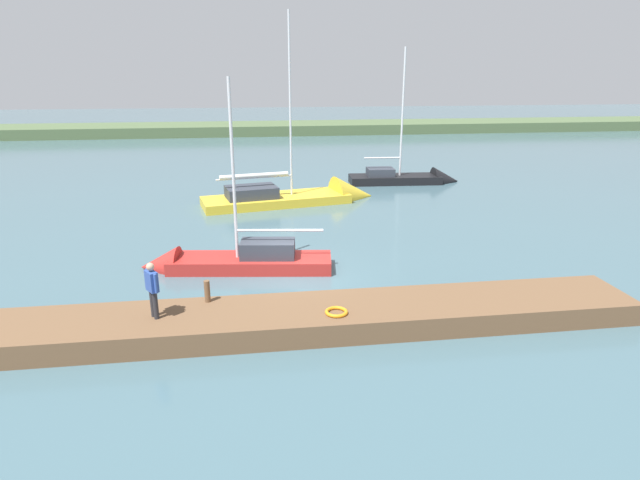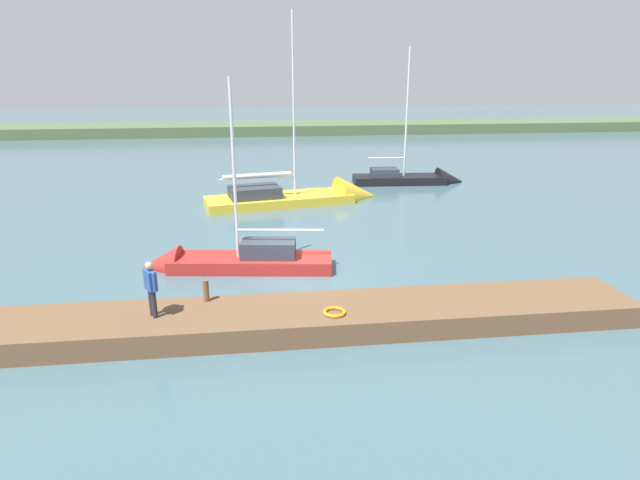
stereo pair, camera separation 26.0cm
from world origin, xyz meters
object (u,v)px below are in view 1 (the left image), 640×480
sailboat_mid_channel (412,181)px  person_on_dock (152,287)px  mooring_post_near (207,291)px  sailboat_outer_mooring (227,264)px  life_ring_buoy (336,312)px  sailboat_far_left (307,199)px

sailboat_mid_channel → person_on_dock: bearing=-121.1°
mooring_post_near → sailboat_outer_mooring: (-0.39, -4.44, -0.81)m
sailboat_mid_channel → person_on_dock: sailboat_mid_channel is taller
mooring_post_near → life_ring_buoy: (-3.69, 1.34, -0.29)m
life_ring_buoy → sailboat_outer_mooring: (3.30, -5.78, -0.52)m
sailboat_far_left → person_on_dock: 17.08m
mooring_post_near → person_on_dock: person_on_dock is taller
life_ring_buoy → sailboat_mid_channel: size_ratio=0.07×
life_ring_buoy → sailboat_mid_channel: bearing=-113.0°
person_on_dock → sailboat_outer_mooring: bearing=-140.8°
sailboat_outer_mooring → sailboat_far_left: sailboat_far_left is taller
person_on_dock → mooring_post_near: bearing=179.8°
sailboat_outer_mooring → person_on_dock: 5.78m
life_ring_buoy → sailboat_far_left: bearing=-93.6°
sailboat_mid_channel → life_ring_buoy: bearing=-109.7°
mooring_post_near → life_ring_buoy: size_ratio=1.02×
sailboat_mid_channel → person_on_dock: 24.64m
sailboat_far_left → person_on_dock: bearing=-122.6°
life_ring_buoy → sailboat_mid_channel: sailboat_mid_channel is taller
sailboat_far_left → person_on_dock: (6.12, 15.87, 1.48)m
mooring_post_near → sailboat_far_left: size_ratio=0.06×
sailboat_outer_mooring → sailboat_far_left: 11.42m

